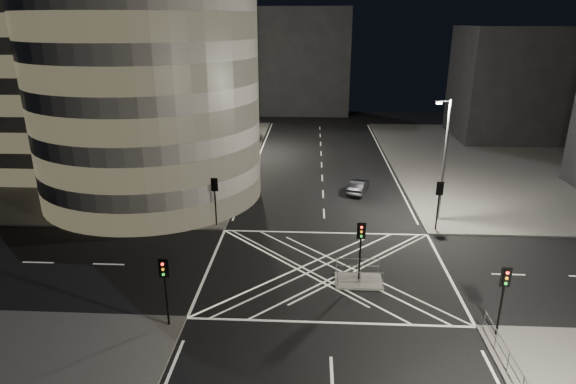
# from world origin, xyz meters

# --- Properties ---
(ground) EXTENTS (120.00, 120.00, 0.00)m
(ground) POSITION_xyz_m (0.00, 0.00, 0.00)
(ground) COLOR black
(ground) RESTS_ON ground
(sidewalk_far_left) EXTENTS (42.00, 42.00, 0.15)m
(sidewalk_far_left) POSITION_xyz_m (-29.00, 27.00, 0.07)
(sidewalk_far_left) COLOR #555250
(sidewalk_far_left) RESTS_ON ground
(sidewalk_far_right) EXTENTS (42.00, 42.00, 0.15)m
(sidewalk_far_right) POSITION_xyz_m (29.00, 27.00, 0.07)
(sidewalk_far_right) COLOR #555250
(sidewalk_far_right) RESTS_ON ground
(central_island) EXTENTS (3.00, 2.00, 0.15)m
(central_island) POSITION_xyz_m (2.00, -1.50, 0.07)
(central_island) COLOR slate
(central_island) RESTS_ON ground
(office_tower_curved) EXTENTS (30.00, 29.00, 27.20)m
(office_tower_curved) POSITION_xyz_m (-20.74, 18.74, 12.65)
(office_tower_curved) COLOR gray
(office_tower_curved) RESTS_ON sidewalk_far_left
(office_block_rear) EXTENTS (24.00, 16.00, 22.00)m
(office_block_rear) POSITION_xyz_m (-22.00, 42.00, 11.15)
(office_block_rear) COLOR gray
(office_block_rear) RESTS_ON sidewalk_far_left
(building_right_far) EXTENTS (14.00, 12.00, 15.00)m
(building_right_far) POSITION_xyz_m (26.00, 40.00, 7.65)
(building_right_far) COLOR black
(building_right_far) RESTS_ON sidewalk_far_right
(building_far_end) EXTENTS (18.00, 8.00, 18.00)m
(building_far_end) POSITION_xyz_m (-4.00, 58.00, 9.00)
(building_far_end) COLOR black
(building_far_end) RESTS_ON ground
(tree_a) EXTENTS (4.59, 4.59, 6.69)m
(tree_a) POSITION_xyz_m (-10.50, 9.00, 4.19)
(tree_a) COLOR black
(tree_a) RESTS_ON sidewalk_far_left
(tree_b) EXTENTS (4.93, 4.93, 7.80)m
(tree_b) POSITION_xyz_m (-10.50, 15.00, 5.11)
(tree_b) COLOR black
(tree_b) RESTS_ON sidewalk_far_left
(tree_c) EXTENTS (4.66, 4.66, 7.56)m
(tree_c) POSITION_xyz_m (-10.50, 21.00, 5.03)
(tree_c) COLOR black
(tree_c) RESTS_ON sidewalk_far_left
(tree_d) EXTENTS (5.03, 5.03, 8.48)m
(tree_d) POSITION_xyz_m (-10.50, 27.00, 5.73)
(tree_d) COLOR black
(tree_d) RESTS_ON sidewalk_far_left
(tree_e) EXTENTS (4.57, 4.57, 7.39)m
(tree_e) POSITION_xyz_m (-10.50, 33.00, 4.91)
(tree_e) COLOR black
(tree_e) RESTS_ON sidewalk_far_left
(traffic_signal_fl) EXTENTS (0.55, 0.22, 4.00)m
(traffic_signal_fl) POSITION_xyz_m (-8.80, 6.80, 2.91)
(traffic_signal_fl) COLOR black
(traffic_signal_fl) RESTS_ON sidewalk_far_left
(traffic_signal_nl) EXTENTS (0.55, 0.22, 4.00)m
(traffic_signal_nl) POSITION_xyz_m (-8.80, -6.80, 2.91)
(traffic_signal_nl) COLOR black
(traffic_signal_nl) RESTS_ON sidewalk_near_left
(traffic_signal_fr) EXTENTS (0.55, 0.22, 4.00)m
(traffic_signal_fr) POSITION_xyz_m (8.80, 6.80, 2.91)
(traffic_signal_fr) COLOR black
(traffic_signal_fr) RESTS_ON sidewalk_far_right
(traffic_signal_nr) EXTENTS (0.55, 0.22, 4.00)m
(traffic_signal_nr) POSITION_xyz_m (8.80, -6.80, 2.91)
(traffic_signal_nr) COLOR black
(traffic_signal_nr) RESTS_ON sidewalk_near_right
(traffic_signal_island) EXTENTS (0.55, 0.22, 4.00)m
(traffic_signal_island) POSITION_xyz_m (2.00, -1.50, 2.91)
(traffic_signal_island) COLOR black
(traffic_signal_island) RESTS_ON central_island
(street_lamp_left_near) EXTENTS (1.25, 0.25, 10.00)m
(street_lamp_left_near) POSITION_xyz_m (-9.44, 12.00, 5.54)
(street_lamp_left_near) COLOR slate
(street_lamp_left_near) RESTS_ON sidewalk_far_left
(street_lamp_left_far) EXTENTS (1.25, 0.25, 10.00)m
(street_lamp_left_far) POSITION_xyz_m (-9.44, 30.00, 5.54)
(street_lamp_left_far) COLOR slate
(street_lamp_left_far) RESTS_ON sidewalk_far_left
(street_lamp_right_far) EXTENTS (1.25, 0.25, 10.00)m
(street_lamp_right_far) POSITION_xyz_m (9.44, 9.00, 5.54)
(street_lamp_right_far) COLOR slate
(street_lamp_right_far) RESTS_ON sidewalk_far_right
(railing_island_south) EXTENTS (2.80, 0.06, 1.10)m
(railing_island_south) POSITION_xyz_m (2.00, -2.40, 0.70)
(railing_island_south) COLOR slate
(railing_island_south) RESTS_ON central_island
(railing_island_north) EXTENTS (2.80, 0.06, 1.10)m
(railing_island_north) POSITION_xyz_m (2.00, -0.60, 0.70)
(railing_island_north) COLOR slate
(railing_island_north) RESTS_ON central_island
(sedan) EXTENTS (2.54, 4.28, 1.33)m
(sedan) POSITION_xyz_m (3.42, 15.52, 0.67)
(sedan) COLOR black
(sedan) RESTS_ON ground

